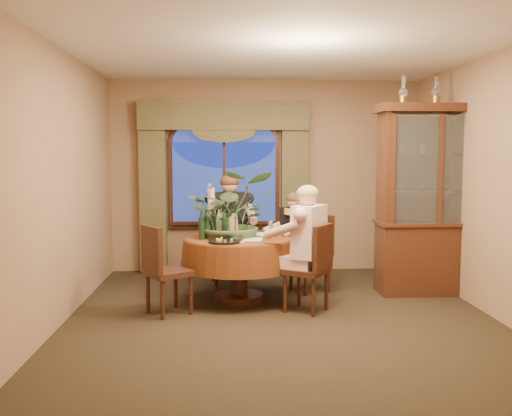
{
  "coord_description": "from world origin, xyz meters",
  "views": [
    {
      "loc": [
        -0.57,
        -5.91,
        1.73
      ],
      "look_at": [
        -0.22,
        0.7,
        1.1
      ],
      "focal_mm": 40.0,
      "sensor_mm": 36.0,
      "label": 1
    }
  ],
  "objects": [
    {
      "name": "oil_lamp_right",
      "position": [
        2.38,
        0.97,
        2.5
      ],
      "size": [
        0.11,
        0.11,
        0.34
      ],
      "primitive_type": null,
      "color": "#A5722D",
      "rests_on": "china_cabinet"
    },
    {
      "name": "tasting_paper_2",
      "position": [
        -0.52,
        0.42,
        0.75
      ],
      "size": [
        0.3,
        0.35,
        0.0
      ],
      "primitive_type": "cube",
      "rotation": [
        0.0,
        0.0,
        0.33
      ],
      "color": "white",
      "rests_on": "dining_table"
    },
    {
      "name": "chair_back_right",
      "position": [
        0.48,
        1.13,
        0.48
      ],
      "size": [
        0.56,
        0.56,
        0.96
      ],
      "primitive_type": "cube",
      "rotation": [
        0.0,
        0.0,
        -4.27
      ],
      "color": "black",
      "rests_on": "floor"
    },
    {
      "name": "person_pink",
      "position": [
        0.33,
        0.23,
        0.7
      ],
      "size": [
        0.65,
        0.67,
        1.4
      ],
      "primitive_type": null,
      "rotation": [
        0.0,
        0.0,
        1.01
      ],
      "color": "#F3C5C7",
      "rests_on": "floor"
    },
    {
      "name": "wine_glass_person_scarf",
      "position": [
        -0.03,
        0.94,
        0.84
      ],
      "size": [
        0.07,
        0.07,
        0.18
      ],
      "primitive_type": null,
      "color": "silver",
      "rests_on": "dining_table"
    },
    {
      "name": "swag_valance",
      "position": [
        -0.6,
        2.35,
        2.28
      ],
      "size": [
        2.45,
        0.16,
        0.42
      ],
      "primitive_type": null,
      "color": "#4C4529",
      "rests_on": "wall_back"
    },
    {
      "name": "chair_front_left",
      "position": [
        -1.19,
        0.2,
        0.48
      ],
      "size": [
        0.58,
        0.58,
        0.96
      ],
      "primitive_type": "cube",
      "rotation": [
        0.0,
        0.0,
        -0.99
      ],
      "color": "black",
      "rests_on": "floor"
    },
    {
      "name": "tasting_paper_1",
      "position": [
        -0.15,
        0.96,
        0.75
      ],
      "size": [
        0.32,
        0.36,
        0.0
      ],
      "primitive_type": "cube",
      "rotation": [
        0.0,
        0.0,
        -0.44
      ],
      "color": "white",
      "rests_on": "dining_table"
    },
    {
      "name": "wall_right",
      "position": [
        2.25,
        0.0,
        1.4
      ],
      "size": [
        0.0,
        5.0,
        5.0
      ],
      "primitive_type": "plane",
      "rotation": [
        1.57,
        0.0,
        -1.57
      ],
      "color": "#906A4D",
      "rests_on": "ground"
    },
    {
      "name": "drapery_left",
      "position": [
        -1.63,
        2.38,
        1.18
      ],
      "size": [
        0.38,
        0.14,
        2.32
      ],
      "primitive_type": "cube",
      "color": "#4C4529",
      "rests_on": "floor"
    },
    {
      "name": "window",
      "position": [
        -0.6,
        2.43,
        1.3
      ],
      "size": [
        1.62,
        0.1,
        1.32
      ],
      "primitive_type": null,
      "color": "navy",
      "rests_on": "wall_back"
    },
    {
      "name": "wine_glass_person_pink",
      "position": [
        -0.04,
        0.46,
        0.84
      ],
      "size": [
        0.07,
        0.07,
        0.18
      ],
      "primitive_type": null,
      "color": "silver",
      "rests_on": "dining_table"
    },
    {
      "name": "person_scarf",
      "position": [
        0.3,
        1.14,
        0.63
      ],
      "size": [
        0.59,
        0.6,
        1.26
      ],
      "primitive_type": null,
      "rotation": [
        0.0,
        0.0,
        -4.17
      ],
      "color": "black",
      "rests_on": "floor"
    },
    {
      "name": "centerpiece_plant",
      "position": [
        -0.49,
        0.84,
        1.41
      ],
      "size": [
        1.06,
        1.18,
        0.92
      ],
      "primitive_type": "imported",
      "color": "#3E5836",
      "rests_on": "dining_table"
    },
    {
      "name": "wine_bottle_4",
      "position": [
        -0.59,
        0.68,
        0.92
      ],
      "size": [
        0.07,
        0.07,
        0.33
      ],
      "primitive_type": "cylinder",
      "color": "black",
      "rests_on": "dining_table"
    },
    {
      "name": "chair_back",
      "position": [
        -0.57,
        1.63,
        0.48
      ],
      "size": [
        0.48,
        0.48,
        0.96
      ],
      "primitive_type": "cube",
      "rotation": [
        0.0,
        0.0,
        -2.99
      ],
      "color": "black",
      "rests_on": "floor"
    },
    {
      "name": "stoneware_vase",
      "position": [
        -0.5,
        0.81,
        0.89
      ],
      "size": [
        0.15,
        0.15,
        0.27
      ],
      "primitive_type": null,
      "color": "tan",
      "rests_on": "dining_table"
    },
    {
      "name": "oil_lamp_center",
      "position": [
        1.98,
        0.97,
        2.5
      ],
      "size": [
        0.11,
        0.11,
        0.34
      ],
      "primitive_type": null,
      "color": "#A5722D",
      "rests_on": "china_cabinet"
    },
    {
      "name": "person_back",
      "position": [
        -0.53,
        1.56,
        0.73
      ],
      "size": [
        0.58,
        0.54,
        1.46
      ],
      "primitive_type": null,
      "rotation": [
        0.0,
        0.0,
        -3.02
      ],
      "color": "black",
      "rests_on": "floor"
    },
    {
      "name": "tasting_paper_0",
      "position": [
        -0.27,
        0.56,
        0.75
      ],
      "size": [
        0.24,
        0.32,
        0.0
      ],
      "primitive_type": "cube",
      "rotation": [
        0.0,
        0.0,
        -0.1
      ],
      "color": "white",
      "rests_on": "dining_table"
    },
    {
      "name": "cheese_platter",
      "position": [
        -0.59,
        0.33,
        0.76
      ],
      "size": [
        0.36,
        0.36,
        0.02
      ],
      "primitive_type": "cylinder",
      "color": "black",
      "rests_on": "dining_table"
    },
    {
      "name": "wine_glass_person_back",
      "position": [
        -0.48,
        1.16,
        0.84
      ],
      "size": [
        0.07,
        0.07,
        0.18
      ],
      "primitive_type": null,
      "color": "silver",
      "rests_on": "dining_table"
    },
    {
      "name": "wine_bottle_3",
      "position": [
        -0.81,
        0.68,
        0.92
      ],
      "size": [
        0.07,
        0.07,
        0.33
      ],
      "primitive_type": "cylinder",
      "color": "black",
      "rests_on": "dining_table"
    },
    {
      "name": "oil_lamp_left",
      "position": [
        1.57,
        0.97,
        2.5
      ],
      "size": [
        0.11,
        0.11,
        0.34
      ],
      "primitive_type": null,
      "color": "#A5722D",
      "rests_on": "china_cabinet"
    },
    {
      "name": "dining_table",
      "position": [
        -0.42,
        0.7,
        0.38
      ],
      "size": [
        1.72,
        1.72,
        0.75
      ],
      "primitive_type": "cylinder",
      "rotation": [
        0.0,
        0.0,
        -0.3
      ],
      "color": "maroon",
      "rests_on": "floor"
    },
    {
      "name": "wine_bottle_2",
      "position": [
        -0.81,
        0.82,
        0.92
      ],
      "size": [
        0.07,
        0.07,
        0.33
      ],
      "primitive_type": "cylinder",
      "color": "tan",
      "rests_on": "dining_table"
    },
    {
      "name": "wine_bottle_5",
      "position": [
        -0.73,
        0.91,
        0.92
      ],
      "size": [
        0.07,
        0.07,
        0.33
      ],
      "primitive_type": "cylinder",
      "color": "black",
      "rests_on": "dining_table"
    },
    {
      "name": "floor",
      "position": [
        0.0,
        0.0,
        0.0
      ],
      "size": [
        5.0,
        5.0,
        0.0
      ],
      "primitive_type": "plane",
      "color": "black",
      "rests_on": "ground"
    },
    {
      "name": "china_cabinet",
      "position": [
        1.98,
        0.97,
        1.16
      ],
      "size": [
        1.44,
        0.57,
        2.33
      ],
      "primitive_type": "cube",
      "color": "#3A1A0F",
      "rests_on": "floor"
    },
    {
      "name": "wine_bottle_1",
      "position": [
        -0.66,
        0.79,
        0.92
      ],
      "size": [
        0.07,
        0.07,
        0.33
      ],
      "primitive_type": "cylinder",
      "color": "tan",
      "rests_on": "dining_table"
    },
    {
      "name": "arched_transom",
      "position": [
        -0.6,
        2.43,
        2.08
      ],
      "size": [
        1.6,
        0.06,
        0.44
      ],
      "primitive_type": null,
      "color": "navy",
      "rests_on": "wall_back"
    },
    {
      "name": "wall_back",
      "position": [
        0.0,
        2.5,
        1.4
      ],
      "size": [
        4.5,
        0.0,
        4.5
      ],
      "primitive_type": "plane",
      "rotation": [
        1.57,
        0.0,
        0.0
      ],
      "color": "#906A4D",
      "rests_on": "ground"
    },
    {
      "name": "olive_bowl",
      "position": [
        -0.38,
        0.67,
        0.77
      ],
      "size": [
        0.15,
        0.15,
        0.05
      ],
      "primitive_type": "imported",
      "color": "#3F512A",
      "rests_on": "dining_table"
    },
    {
      "name": "wine_bottle_0",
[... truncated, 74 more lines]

